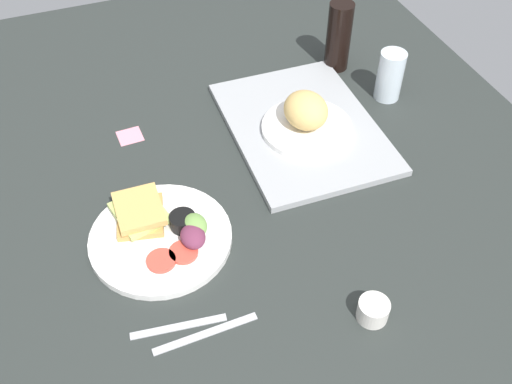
{
  "coord_description": "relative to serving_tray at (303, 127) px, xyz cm",
  "views": [
    {
      "loc": [
        79.09,
        -26.39,
        90.6
      ],
      "look_at": [
        2.0,
        3.0,
        4.0
      ],
      "focal_mm": 41.07,
      "sensor_mm": 36.0,
      "label": 1
    }
  ],
  "objects": [
    {
      "name": "knife",
      "position": [
        44.0,
        -37.98,
        -0.55
      ],
      "size": [
        1.93,
        19.03,
        0.5
      ],
      "primitive_type": "cube",
      "rotation": [
        0.0,
        0.0,
        1.6
      ],
      "color": "#B7B7BC",
      "rests_on": "ground_plane"
    },
    {
      "name": "soda_bottle",
      "position": [
        -20.89,
        18.97,
        8.32
      ],
      "size": [
        6.4,
        6.4,
        18.24
      ],
      "primitive_type": "cylinder",
      "color": "black",
      "rests_on": "ground_plane"
    },
    {
      "name": "fork",
      "position": [
        41.0,
        -41.98,
        -0.55
      ],
      "size": [
        3.6,
        17.04,
        0.5
      ],
      "primitive_type": "cube",
      "rotation": [
        0.0,
        0.0,
        1.44
      ],
      "color": "#B7B7BC",
      "rests_on": "ground_plane"
    },
    {
      "name": "espresso_cup",
      "position": [
        51.14,
        -9.34,
        1.2
      ],
      "size": [
        5.6,
        5.6,
        4.0
      ],
      "primitive_type": "cylinder",
      "color": "silver",
      "rests_on": "ground_plane"
    },
    {
      "name": "bread_plate_near",
      "position": [
        1.72,
        -0.09,
        4.21
      ],
      "size": [
        21.2,
        21.2,
        9.24
      ],
      "color": "white",
      "rests_on": "serving_tray"
    },
    {
      "name": "sticky_note",
      "position": [
        -12.35,
        -38.93,
        -0.74
      ],
      "size": [
        5.83,
        5.83,
        0.12
      ],
      "primitive_type": "cube",
      "rotation": [
        0.0,
        0.0,
        0.04
      ],
      "color": "pink",
      "rests_on": "ground_plane"
    },
    {
      "name": "serving_tray",
      "position": [
        0.0,
        0.0,
        0.0
      ],
      "size": [
        45.62,
        33.86,
        1.6
      ],
      "primitive_type": "cube",
      "rotation": [
        0.0,
        0.0,
        -0.02
      ],
      "color": "#9EA0A3",
      "rests_on": "ground_plane"
    },
    {
      "name": "ground_plane",
      "position": [
        16.78,
        -22.01,
        -2.3
      ],
      "size": [
        190.0,
        150.0,
        3.0
      ],
      "primitive_type": "cube",
      "color": "#282D2B"
    },
    {
      "name": "drinking_glass",
      "position": [
        -4.36,
        25.08,
        5.55
      ],
      "size": [
        6.43,
        6.43,
        12.7
      ],
      "primitive_type": "cylinder",
      "color": "silver",
      "rests_on": "ground_plane"
    },
    {
      "name": "plate_with_salad",
      "position": [
        20.33,
        -39.57,
        0.92
      ],
      "size": [
        28.16,
        28.16,
        5.4
      ],
      "color": "white",
      "rests_on": "ground_plane"
    }
  ]
}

